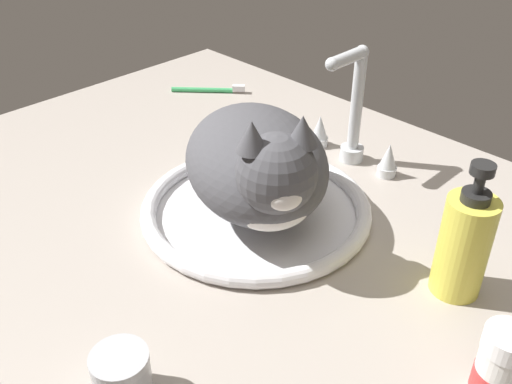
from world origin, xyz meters
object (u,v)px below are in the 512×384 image
at_px(metal_jar, 122,375).
at_px(toothbrush, 210,89).
at_px(faucet, 353,120).
at_px(cat, 259,165).
at_px(pill_bottle, 499,370).
at_px(soap_pump_bottle, 464,244).
at_px(sink_basin, 256,209).

height_order(metal_jar, toothbrush, metal_jar).
bearing_deg(metal_jar, faucet, 103.48).
distance_m(cat, pill_bottle, 0.39).
distance_m(pill_bottle, soap_pump_bottle, 0.17).
distance_m(pill_bottle, toothbrush, 0.85).
relative_size(pill_bottle, toothbrush, 0.78).
bearing_deg(sink_basin, cat, -31.31).
xyz_separation_m(sink_basin, faucet, (0.00, 0.23, 0.07)).
distance_m(faucet, toothbrush, 0.40).
xyz_separation_m(faucet, soap_pump_bottle, (0.29, -0.16, -0.01)).
relative_size(sink_basin, pill_bottle, 3.55).
relative_size(sink_basin, faucet, 1.68).
xyz_separation_m(faucet, toothbrush, (-0.39, 0.02, -0.07)).
xyz_separation_m(soap_pump_bottle, toothbrush, (-0.68, 0.18, -0.06)).
bearing_deg(faucet, metal_jar, -76.52).
relative_size(cat, soap_pump_bottle, 1.94).
relative_size(metal_jar, toothbrush, 0.49).
bearing_deg(metal_jar, cat, 110.24).
bearing_deg(faucet, soap_pump_bottle, -29.10).
height_order(pill_bottle, soap_pump_bottle, soap_pump_bottle).
bearing_deg(cat, pill_bottle, -7.48).
height_order(sink_basin, faucet, faucet).
relative_size(cat, pill_bottle, 3.67).
bearing_deg(metal_jar, toothbrush, 132.40).
xyz_separation_m(sink_basin, metal_jar, (0.13, -0.32, 0.02)).
xyz_separation_m(faucet, cat, (0.02, -0.23, 0.02)).
distance_m(sink_basin, pill_bottle, 0.41).
distance_m(sink_basin, soap_pump_bottle, 0.30).
bearing_deg(faucet, sink_basin, -90.00).
bearing_deg(cat, sink_basin, 148.69).
height_order(faucet, toothbrush, faucet).
height_order(faucet, pill_bottle, faucet).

